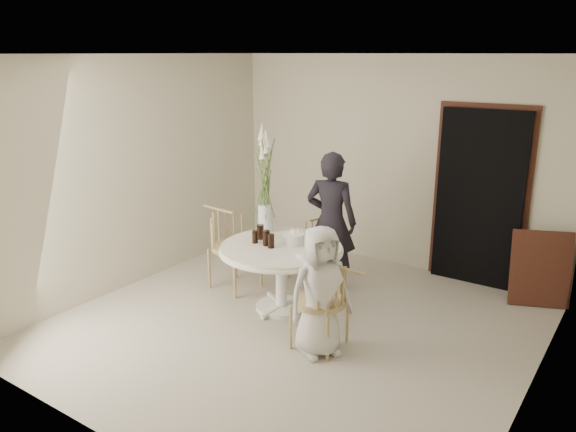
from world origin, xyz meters
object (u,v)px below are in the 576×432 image
Objects in this scene: table at (281,256)px; chair_far at (316,239)px; girl at (331,222)px; birthday_cake at (293,239)px; flower_vase at (265,181)px; boy at (320,291)px; chair_left at (227,237)px; chair_right at (331,295)px.

chair_far is at bearing 99.17° from table.
girl is 0.67m from birthday_cake.
birthday_cake is 0.77m from flower_vase.
boy is at bearing -35.31° from chair_far.
flower_vase is at bearing 159.31° from birthday_cake.
chair_left is 1.00m from birthday_cake.
flower_vase is at bearing -66.05° from chair_left.
table is 1.02m from boy.
chair_right is at bearing -35.87° from birthday_cake.
girl is at bearing -151.48° from chair_right.
flower_vase is at bearing -92.16° from chair_far.
chair_left is 0.86m from flower_vase.
chair_right is at bearing -30.48° from flower_vase.
chair_far is at bearing 105.27° from birthday_cake.
chair_right is 1.47m from girl.
table is at bearing -94.34° from chair_left.
chair_left is at bearing -162.48° from flower_vase.
chair_right reaches higher than table.
table is at bearing 89.27° from boy.
birthday_cake is at bearing -86.39° from chair_left.
flower_vase is at bearing 88.75° from boy.
boy is at bearing -106.64° from chair_left.
chair_left is (-0.91, 0.17, -0.00)m from table.
girl is (0.16, 0.78, 0.21)m from table.
chair_left is 0.76× the size of boy.
chair_right is (0.89, -0.46, -0.06)m from table.
birthday_cake is at bearing -52.85° from chair_far.
boy is at bearing -27.37° from chair_right.
flower_vase is (-1.28, 0.89, 0.70)m from boy.
chair_far is 0.47× the size of girl.
boy reaches higher than chair_left.
chair_far is 1.08m from flower_vase.
chair_far is 3.22× the size of birthday_cake.
birthday_cake is (-0.76, 0.70, 0.17)m from boy.
chair_far is at bearing 66.41° from boy.
girl reaches higher than table.
birthday_cake reaches higher than table.
flower_vase reaches higher than girl.
flower_vase reaches higher than chair_far.
girl is 1.32× the size of flower_vase.
chair_far is (-0.16, 0.97, -0.12)m from table.
chair_left is at bearing 177.17° from birthday_cake.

